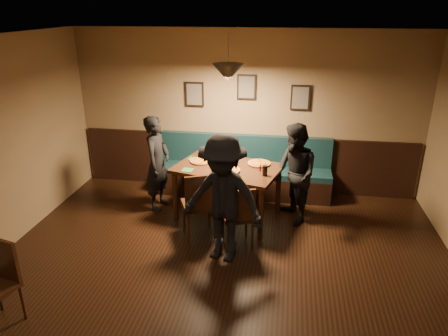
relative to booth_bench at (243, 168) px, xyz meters
name	(u,v)px	position (x,y,z in m)	size (l,w,h in m)	color
floor	(208,319)	(0.00, -3.20, -0.50)	(7.00, 7.00, 0.00)	black
ceiling	(204,49)	(0.00, -3.20, 2.30)	(7.00, 7.00, 0.00)	silver
wall_back	(246,113)	(0.00, 0.30, 0.90)	(6.00, 6.00, 0.00)	#8C704F
wainscot	(245,162)	(0.00, 0.27, 0.00)	(5.88, 0.06, 1.00)	black
booth_bench	(243,168)	(0.00, 0.00, 0.00)	(3.00, 0.60, 1.00)	#0F232D
picture_left	(195,94)	(-0.90, 0.27, 1.20)	(0.32, 0.04, 0.42)	black
picture_center	(247,87)	(0.00, 0.27, 1.35)	(0.32, 0.04, 0.42)	black
picture_right	(300,98)	(0.90, 0.27, 1.20)	(0.32, 0.04, 0.42)	black
pendant_lamp	(228,73)	(-0.15, -0.84, 1.75)	(0.44, 0.44, 0.25)	black
dining_table	(228,192)	(-0.15, -0.84, -0.08)	(1.55, 1.00, 0.83)	black
chair_near_left	(199,203)	(-0.47, -1.50, 0.01)	(0.45, 0.45, 1.02)	black
chair_near_right	(238,215)	(0.11, -1.65, -0.05)	(0.40, 0.40, 0.91)	#32160E
diner_left	(158,163)	(-1.30, -0.72, 0.28)	(0.57, 0.37, 1.55)	black
diner_right	(294,175)	(0.86, -0.85, 0.27)	(0.75, 0.59, 1.55)	black
diner_front	(223,199)	(-0.04, -2.01, 0.35)	(1.10, 0.63, 1.70)	black
pizza_a	(201,161)	(-0.60, -0.72, 0.35)	(0.32, 0.32, 0.04)	gold
pizza_b	(227,170)	(-0.13, -1.03, 0.35)	(0.38, 0.38, 0.04)	orange
pizza_c	(259,163)	(0.32, -0.67, 0.35)	(0.35, 0.35, 0.04)	#C86E25
soda_glass	(265,170)	(0.43, -1.10, 0.41)	(0.07, 0.07, 0.16)	black
tabasco_bottle	(260,168)	(0.35, -0.94, 0.39)	(0.03, 0.03, 0.11)	maroon
napkin_a	(193,159)	(-0.75, -0.58, 0.34)	(0.15, 0.15, 0.01)	#1D6E27
napkin_b	(188,170)	(-0.72, -1.08, 0.34)	(0.16, 0.16, 0.01)	#1B6830
cutlery_set	(218,177)	(-0.23, -1.25, 0.34)	(0.02, 0.21, 0.00)	#B6B7BB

